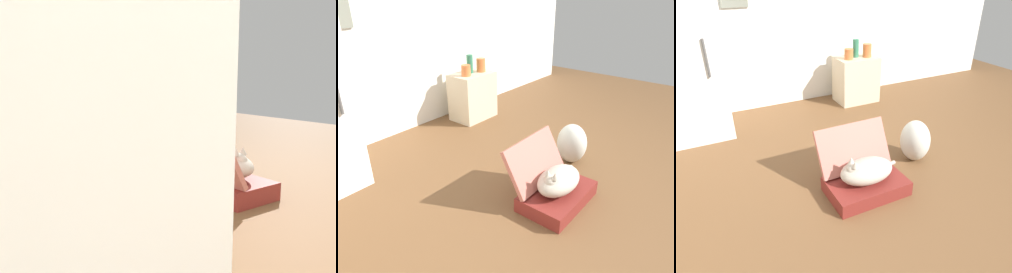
# 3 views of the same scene
# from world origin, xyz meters

# --- Properties ---
(ground_plane) EXTENTS (7.68, 7.68, 0.00)m
(ground_plane) POSITION_xyz_m (0.00, 0.00, 0.00)
(ground_plane) COLOR brown
(ground_plane) RESTS_ON ground
(suitcase_base) EXTENTS (0.62, 0.40, 0.12)m
(suitcase_base) POSITION_xyz_m (-0.23, 0.06, 0.06)
(suitcase_base) COLOR maroon
(suitcase_base) RESTS_ON ground
(suitcase_lid) EXTENTS (0.62, 0.23, 0.37)m
(suitcase_lid) POSITION_xyz_m (-0.23, 0.28, 0.30)
(suitcase_lid) COLOR #B26356
(suitcase_lid) RESTS_ON suitcase_base
(cat) EXTENTS (0.52, 0.28, 0.23)m
(cat) POSITION_xyz_m (-0.24, 0.06, 0.21)
(cat) COLOR #B2A899
(cat) RESTS_ON suitcase_base
(plastic_bag_white) EXTENTS (0.26, 0.29, 0.39)m
(plastic_bag_white) POSITION_xyz_m (0.43, 0.30, 0.20)
(plastic_bag_white) COLOR silver
(plastic_bag_white) RESTS_ON ground
(refrigerator) EXTENTS (0.67, 0.70, 1.60)m
(refrigerator) POSITION_xyz_m (-1.34, 1.80, 0.80)
(refrigerator) COLOR silver
(refrigerator) RESTS_ON ground
(side_table) EXTENTS (0.53, 0.38, 0.59)m
(side_table) POSITION_xyz_m (0.66, 1.85, 0.30)
(side_table) COLOR beige
(side_table) RESTS_ON ground
(vase_tall) EXTENTS (0.11, 0.11, 0.13)m
(vase_tall) POSITION_xyz_m (0.52, 1.81, 0.66)
(vase_tall) COLOR #CC6B38
(vase_tall) RESTS_ON side_table
(vase_short) EXTENTS (0.11, 0.11, 0.17)m
(vase_short) POSITION_xyz_m (0.79, 1.81, 0.68)
(vase_short) COLOR #CC6B38
(vase_short) RESTS_ON side_table
(vase_round) EXTENTS (0.08, 0.08, 0.22)m
(vase_round) POSITION_xyz_m (0.66, 1.87, 0.70)
(vase_round) COLOR #2D7051
(vase_round) RESTS_ON side_table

